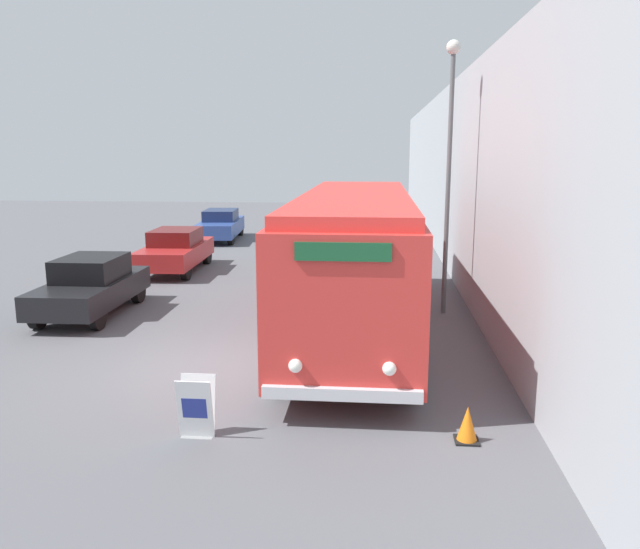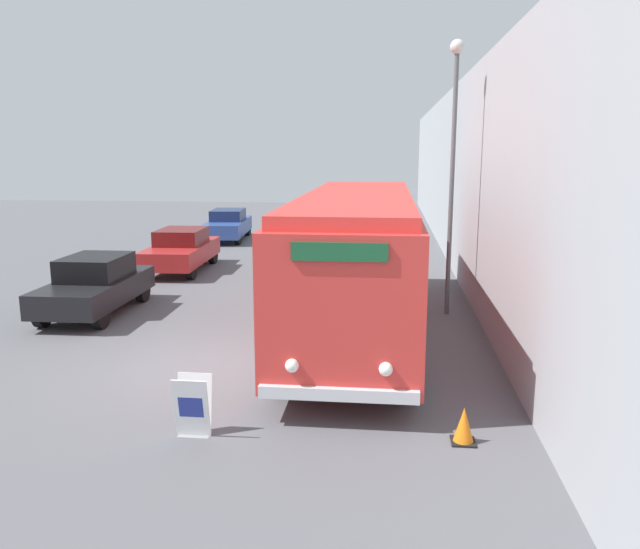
% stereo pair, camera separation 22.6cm
% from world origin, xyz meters
% --- Properties ---
extents(ground_plane, '(80.00, 80.00, 0.00)m').
position_xyz_m(ground_plane, '(0.00, 0.00, 0.00)').
color(ground_plane, '#56565B').
extents(building_wall_right, '(0.30, 60.00, 6.67)m').
position_xyz_m(building_wall_right, '(6.21, 10.00, 3.34)').
color(building_wall_right, '#9EA3A8').
rests_on(building_wall_right, ground_plane).
extents(vintage_bus, '(2.64, 11.42, 3.31)m').
position_xyz_m(vintage_bus, '(2.99, 3.20, 1.86)').
color(vintage_bus, black).
rests_on(vintage_bus, ground_plane).
extents(sign_board, '(0.54, 0.36, 0.95)m').
position_xyz_m(sign_board, '(0.80, -2.94, 0.46)').
color(sign_board, gray).
rests_on(sign_board, ground_plane).
extents(streetlamp, '(0.36, 0.36, 6.99)m').
position_xyz_m(streetlamp, '(5.31, 4.88, 4.48)').
color(streetlamp, '#595E60').
rests_on(streetlamp, ground_plane).
extents(parked_car_near, '(1.83, 4.22, 1.54)m').
position_xyz_m(parked_car_near, '(-4.02, 3.89, 0.78)').
color(parked_car_near, black).
rests_on(parked_car_near, ground_plane).
extents(parked_car_mid, '(1.98, 4.53, 1.51)m').
position_xyz_m(parked_car_mid, '(-3.71, 9.99, 0.77)').
color(parked_car_mid, black).
rests_on(parked_car_mid, ground_plane).
extents(parked_car_far, '(2.12, 4.80, 1.47)m').
position_xyz_m(parked_car_far, '(-4.05, 17.96, 0.74)').
color(parked_car_far, black).
rests_on(parked_car_far, ground_plane).
extents(traffic_cone, '(0.36, 0.36, 0.56)m').
position_xyz_m(traffic_cone, '(4.89, -2.73, 0.27)').
color(traffic_cone, black).
rests_on(traffic_cone, ground_plane).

